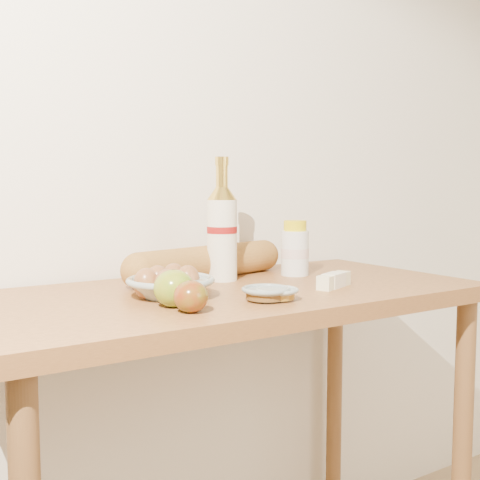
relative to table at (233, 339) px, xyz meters
name	(u,v)px	position (x,y,z in m)	size (l,w,h in m)	color
back_wall	(171,131)	(0.00, 0.33, 0.52)	(3.50, 0.02, 2.60)	white
table	(233,339)	(0.00, 0.00, 0.00)	(1.20, 0.60, 0.90)	#A76B35
bourbon_bottle	(222,231)	(0.04, 0.12, 0.25)	(0.10, 0.10, 0.32)	#F0E6CC
cream_bottle	(295,250)	(0.26, 0.09, 0.19)	(0.10, 0.10, 0.15)	silver
egg_bowl	(169,285)	(-0.18, -0.02, 0.15)	(0.26, 0.26, 0.07)	#8F9C97
baguette	(207,262)	(0.02, 0.17, 0.17)	(0.54, 0.21, 0.09)	#B17C36
apple_yellowgreen	(174,288)	(-0.22, -0.12, 0.16)	(0.11, 0.11, 0.08)	olive
apple_redgreen_front	(191,297)	(-0.21, -0.19, 0.16)	(0.07, 0.07, 0.06)	maroon
sugar_bowl	(266,294)	(-0.02, -0.17, 0.14)	(0.11, 0.11, 0.03)	gray
syrup_bowl	(277,294)	(0.00, -0.18, 0.14)	(0.10, 0.10, 0.03)	#919F9A
butter_stick	(334,280)	(0.22, -0.12, 0.14)	(0.13, 0.08, 0.04)	#F4F0BD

